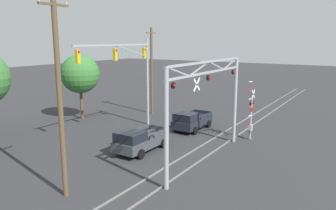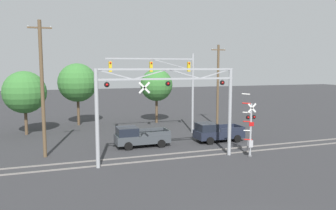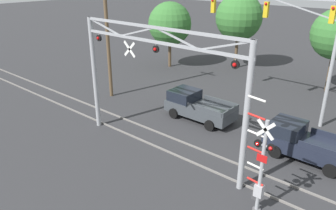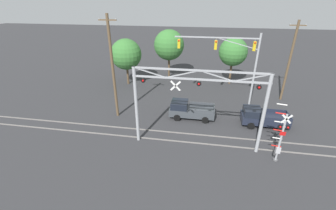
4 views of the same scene
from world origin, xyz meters
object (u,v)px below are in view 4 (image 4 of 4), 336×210
(crossing_signal_mast, at_px, (280,139))
(crossing_gantry, at_px, (198,100))
(traffic_signal_span, at_px, (237,57))
(background_tree_far_right_verge, at_px, (233,52))
(utility_pole_right, at_px, (289,61))
(background_tree_far_left_verge, at_px, (169,45))
(utility_pole_left, at_px, (113,68))
(pickup_truck_following, at_px, (262,117))
(pickup_truck_lead, at_px, (189,110))
(background_tree_beyond_span, at_px, (126,54))

(crossing_signal_mast, bearing_deg, crossing_gantry, 171.61)
(crossing_gantry, relative_size, traffic_signal_span, 1.14)
(traffic_signal_span, height_order, background_tree_far_right_verge, traffic_signal_span)
(utility_pole_right, distance_m, background_tree_far_left_verge, 17.21)
(background_tree_far_right_verge, bearing_deg, crossing_signal_mast, -82.60)
(utility_pole_left, xyz_separation_m, background_tree_far_right_verge, (13.30, 12.83, -0.67))
(utility_pole_right, bearing_deg, traffic_signal_span, -158.73)
(pickup_truck_following, distance_m, background_tree_far_left_verge, 18.78)
(crossing_signal_mast, distance_m, pickup_truck_following, 5.90)
(crossing_gantry, height_order, utility_pole_right, utility_pole_right)
(crossing_signal_mast, relative_size, pickup_truck_following, 1.10)
(utility_pole_left, height_order, utility_pole_right, utility_pole_left)
(pickup_truck_lead, bearing_deg, crossing_gantry, -79.36)
(utility_pole_right, height_order, background_tree_far_left_verge, utility_pole_right)
(crossing_signal_mast, relative_size, traffic_signal_span, 0.54)
(utility_pole_right, bearing_deg, pickup_truck_lead, -149.14)
(pickup_truck_following, bearing_deg, utility_pole_left, -178.03)
(background_tree_beyond_span, relative_size, background_tree_far_left_verge, 0.89)
(pickup_truck_lead, height_order, background_tree_far_left_verge, background_tree_far_left_verge)
(crossing_gantry, height_order, pickup_truck_lead, crossing_gantry)
(background_tree_beyond_span, relative_size, background_tree_far_right_verge, 0.98)
(background_tree_far_right_verge, bearing_deg, utility_pole_left, -136.04)
(crossing_signal_mast, bearing_deg, background_tree_beyond_span, 139.26)
(background_tree_beyond_span, distance_m, background_tree_far_left_verge, 7.09)
(utility_pole_left, relative_size, background_tree_far_left_verge, 1.41)
(pickup_truck_lead, relative_size, background_tree_beyond_span, 0.72)
(background_tree_far_right_verge, bearing_deg, crossing_gantry, -104.11)
(crossing_signal_mast, bearing_deg, utility_pole_right, 73.48)
(pickup_truck_following, bearing_deg, traffic_signal_span, 119.99)
(crossing_signal_mast, height_order, pickup_truck_lead, crossing_signal_mast)
(crossing_signal_mast, height_order, background_tree_far_left_verge, background_tree_far_left_verge)
(background_tree_far_right_verge, bearing_deg, utility_pole_right, -38.70)
(utility_pole_left, xyz_separation_m, utility_pole_right, (19.53, 7.84, -0.49))
(utility_pole_right, xyz_separation_m, background_tree_far_left_verge, (-15.98, 6.40, 0.22))
(crossing_gantry, bearing_deg, crossing_signal_mast, -8.39)
(pickup_truck_following, bearing_deg, background_tree_far_right_verge, 100.73)
(crossing_gantry, bearing_deg, background_tree_beyond_span, 127.86)
(traffic_signal_span, relative_size, utility_pole_left, 0.88)
(pickup_truck_lead, distance_m, pickup_truck_following, 7.62)
(traffic_signal_span, xyz_separation_m, background_tree_far_left_verge, (-9.36, 8.97, -0.63))
(crossing_signal_mast, distance_m, background_tree_far_left_verge, 23.15)
(traffic_signal_span, height_order, pickup_truck_lead, traffic_signal_span)
(traffic_signal_span, xyz_separation_m, utility_pole_left, (-12.91, -5.26, -0.36))
(traffic_signal_span, relative_size, pickup_truck_lead, 1.96)
(pickup_truck_lead, bearing_deg, background_tree_far_left_verge, 108.62)
(pickup_truck_following, relative_size, utility_pole_left, 0.43)
(traffic_signal_span, xyz_separation_m, utility_pole_right, (6.62, 2.58, -0.85))
(pickup_truck_lead, distance_m, utility_pole_left, 9.33)
(traffic_signal_span, bearing_deg, background_tree_beyond_span, 162.22)
(utility_pole_left, distance_m, background_tree_beyond_span, 10.37)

